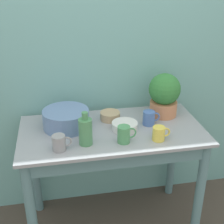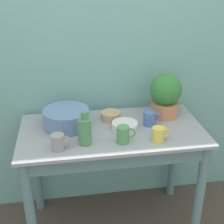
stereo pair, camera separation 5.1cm
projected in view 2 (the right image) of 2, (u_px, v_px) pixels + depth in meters
wall_back at (104, 50)px, 2.09m from camera, size 6.00×0.05×2.40m
counter_table at (113, 154)px, 2.02m from camera, size 1.15×0.59×0.78m
potted_plant at (165, 95)px, 2.07m from camera, size 0.21×0.21×0.29m
bowl_wash_large at (66, 118)px, 1.97m from camera, size 0.29×0.29×0.12m
bottle_tall at (85, 131)px, 1.77m from camera, size 0.08×0.08×0.20m
mug_grey at (58, 142)px, 1.73m from camera, size 0.11×0.08×0.09m
mug_yellow at (159, 134)px, 1.82m from camera, size 0.11×0.07×0.08m
mug_green at (123, 135)px, 1.80m from camera, size 0.11×0.07×0.10m
mug_blue at (150, 118)px, 1.99m from camera, size 0.11×0.08×0.09m
bowl_small_enamel_white at (125, 126)px, 1.95m from camera, size 0.16×0.16×0.05m
bowl_small_tan at (111, 116)px, 2.07m from camera, size 0.13×0.13×0.05m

